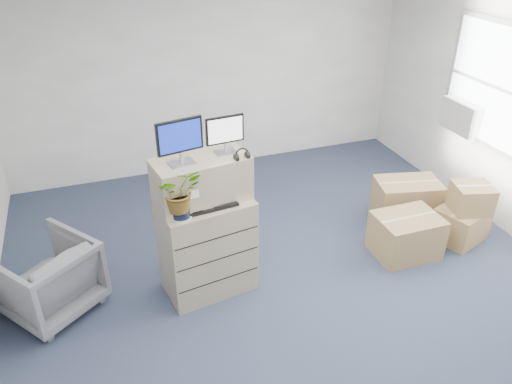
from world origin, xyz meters
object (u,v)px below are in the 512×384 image
filing_cabinet_lower (207,246)px  water_bottle (210,186)px  monitor_right (225,133)px  monitor_left (180,140)px  keyboard (210,205)px  potted_plant (179,195)px  office_chair (47,275)px

filing_cabinet_lower → water_bottle: (0.09, 0.09, 0.65)m
monitor_right → monitor_left: bearing=-173.0°
keyboard → potted_plant: bearing=-167.4°
water_bottle → potted_plant: (-0.36, -0.29, 0.12)m
monitor_left → water_bottle: (0.28, 0.09, -0.58)m
monitor_left → water_bottle: size_ratio=1.77×
monitor_left → water_bottle: monitor_left is taller
filing_cabinet_lower → monitor_right: size_ratio=2.80×
keyboard → monitor_left: bearing=151.4°
water_bottle → filing_cabinet_lower: bearing=-133.9°
keyboard → water_bottle: bearing=67.9°
keyboard → office_chair: (-1.62, 0.31, -0.65)m
potted_plant → office_chair: bearing=162.6°
monitor_left → keyboard: 0.73m
monitor_right → filing_cabinet_lower: bearing=-164.8°
keyboard → potted_plant: potted_plant is taller
monitor_left → potted_plant: size_ratio=0.95×
filing_cabinet_lower → monitor_left: 1.25m
filing_cabinet_lower → monitor_right: 1.23m
monitor_left → potted_plant: monitor_left is taller
potted_plant → office_chair: potted_plant is taller
monitor_left → office_chair: monitor_left is taller
filing_cabinet_lower → potted_plant: bearing=-152.8°
filing_cabinet_lower → water_bottle: water_bottle is taller
monitor_right → keyboard: bearing=-144.6°
office_chair → monitor_right: bearing=139.5°
office_chair → monitor_left: bearing=134.4°
filing_cabinet_lower → office_chair: bearing=163.8°
potted_plant → monitor_left: bearing=67.5°
monitor_left → monitor_right: monitor_left is taller
monitor_left → keyboard: monitor_left is taller
monitor_left → office_chair: size_ratio=0.52×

